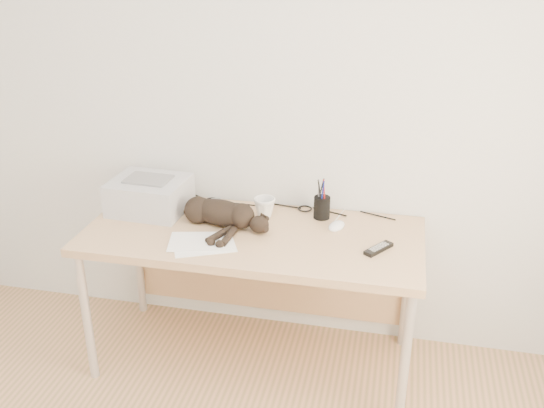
% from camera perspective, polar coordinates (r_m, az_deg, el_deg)
% --- Properties ---
extents(wall_back, '(3.50, 0.00, 3.50)m').
position_cam_1_polar(wall_back, '(3.00, -0.31, 9.96)').
color(wall_back, silver).
rests_on(wall_back, floor).
extents(desk, '(1.60, 0.70, 0.74)m').
position_cam_1_polar(desk, '(3.01, -1.44, -4.24)').
color(desk, tan).
rests_on(desk, floor).
extents(printer, '(0.38, 0.33, 0.18)m').
position_cam_1_polar(printer, '(3.13, -11.45, 0.85)').
color(printer, silver).
rests_on(printer, desk).
extents(papers, '(0.35, 0.29, 0.01)m').
position_cam_1_polar(papers, '(2.78, -6.63, -3.69)').
color(papers, white).
rests_on(papers, desk).
extents(cat, '(0.59, 0.34, 0.14)m').
position_cam_1_polar(cat, '(2.93, -5.13, -0.93)').
color(cat, black).
rests_on(cat, desk).
extents(mug, '(0.15, 0.15, 0.10)m').
position_cam_1_polar(mug, '(3.01, -0.70, -0.33)').
color(mug, white).
rests_on(mug, desk).
extents(pen_cup, '(0.08, 0.08, 0.21)m').
position_cam_1_polar(pen_cup, '(3.00, 4.72, -0.29)').
color(pen_cup, black).
rests_on(pen_cup, desk).
extents(remote_grey, '(0.10, 0.19, 0.02)m').
position_cam_1_polar(remote_grey, '(3.12, -5.29, -0.27)').
color(remote_grey, slate).
rests_on(remote_grey, desk).
extents(remote_black, '(0.13, 0.16, 0.02)m').
position_cam_1_polar(remote_black, '(2.75, 10.00, -4.16)').
color(remote_black, black).
rests_on(remote_black, desk).
extents(mouse, '(0.10, 0.13, 0.04)m').
position_cam_1_polar(mouse, '(2.93, 6.11, -1.84)').
color(mouse, white).
rests_on(mouse, desk).
extents(cable_tangle, '(1.36, 0.08, 0.01)m').
position_cam_1_polar(cable_tangle, '(3.14, -0.49, -0.11)').
color(cable_tangle, black).
rests_on(cable_tangle, desk).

